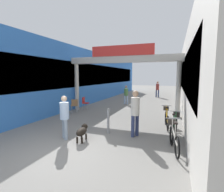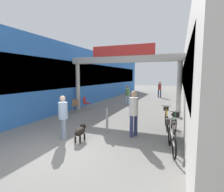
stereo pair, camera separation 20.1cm
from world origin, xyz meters
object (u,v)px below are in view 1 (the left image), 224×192
pedestrian_companion (135,110)px  bicycle_silver_nearest (174,137)px  pedestrian_with_dog (64,115)px  cafe_chair_red_farther (85,102)px  pedestrian_carrying_crate (126,94)px  pedestrian_elderly_walking (157,88)px  bollard_post_metal (108,121)px  cafe_chair_wood_nearer (74,105)px  bicycle_orange_third (167,118)px  dog_on_leash (82,131)px  bicycle_green_second (174,126)px

pedestrian_companion → bicycle_silver_nearest: pedestrian_companion is taller
pedestrian_with_dog → cafe_chair_red_farther: size_ratio=1.84×
pedestrian_carrying_crate → pedestrian_elderly_walking: (2.00, 5.82, 0.14)m
pedestrian_with_dog → bicycle_silver_nearest: pedestrian_with_dog is taller
pedestrian_companion → cafe_chair_red_farther: bearing=137.4°
pedestrian_companion → bollard_post_metal: 1.23m
pedestrian_with_dog → pedestrian_carrying_crate: bearing=90.2°
bollard_post_metal → cafe_chair_wood_nearer: 4.65m
pedestrian_companion → cafe_chair_wood_nearer: size_ratio=2.04×
bicycle_silver_nearest → bollard_post_metal: (-2.57, 0.80, 0.10)m
pedestrian_with_dog → bicycle_orange_third: pedestrian_with_dog is taller
pedestrian_carrying_crate → cafe_chair_red_farther: 3.97m
cafe_chair_wood_nearer → pedestrian_companion: bearing=-32.8°
bollard_post_metal → cafe_chair_wood_nearer: bollard_post_metal is taller
dog_on_leash → bollard_post_metal: 1.27m
bicycle_silver_nearest → bicycle_green_second: size_ratio=0.99×
dog_on_leash → bollard_post_metal: bearing=61.6°
pedestrian_with_dog → bicycle_silver_nearest: (3.87, 0.36, -0.50)m
pedestrian_companion → dog_on_leash: pedestrian_companion is taller
pedestrian_with_dog → dog_on_leash: 0.92m
pedestrian_companion → bicycle_orange_third: pedestrian_companion is taller
pedestrian_carrying_crate → dog_on_leash: size_ratio=1.95×
bicycle_orange_third → bollard_post_metal: 2.84m
bicycle_silver_nearest → bollard_post_metal: size_ratio=1.59×
pedestrian_carrying_crate → pedestrian_elderly_walking: size_ratio=0.88×
pedestrian_with_dog → pedestrian_companion: (2.43, 1.18, 0.11)m
bicycle_green_second → cafe_chair_wood_nearer: bicycle_green_second is taller
pedestrian_companion → pedestrian_elderly_walking: size_ratio=1.02×
pedestrian_companion → cafe_chair_wood_nearer: pedestrian_companion is taller
pedestrian_companion → bicycle_silver_nearest: (1.45, -0.82, -0.61)m
pedestrian_elderly_walking → dog_on_leash: 14.56m
bicycle_orange_third → bollard_post_metal: (-2.23, -1.76, 0.10)m
pedestrian_carrying_crate → bollard_post_metal: size_ratio=1.49×
pedestrian_companion → pedestrian_elderly_walking: (-0.45, 13.36, -0.02)m
pedestrian_carrying_crate → cafe_chair_wood_nearer: size_ratio=1.76×
cafe_chair_wood_nearer → cafe_chair_red_farther: 1.18m
dog_on_leash → bollard_post_metal: size_ratio=0.77×
bicycle_silver_nearest → cafe_chair_red_farther: bicycle_silver_nearest is taller
dog_on_leash → bicycle_silver_nearest: 3.18m
cafe_chair_red_farther → pedestrian_carrying_crate: bearing=58.3°
pedestrian_with_dog → bicycle_orange_third: (3.54, 2.92, -0.50)m
bicycle_green_second → pedestrian_carrying_crate: bearing=118.9°
pedestrian_carrying_crate → dog_on_leash: 8.71m
pedestrian_carrying_crate → cafe_chair_red_farther: pedestrian_carrying_crate is taller
pedestrian_companion → bicycle_orange_third: (1.11, 1.74, -0.61)m
dog_on_leash → cafe_chair_red_farther: bearing=118.0°
pedestrian_carrying_crate → dog_on_leash: (0.74, -8.67, -0.53)m
pedestrian_elderly_walking → cafe_chair_wood_nearer: pedestrian_elderly_walking is taller
pedestrian_elderly_walking → cafe_chair_wood_nearer: 11.19m
pedestrian_carrying_crate → bicycle_orange_third: pedestrian_carrying_crate is taller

